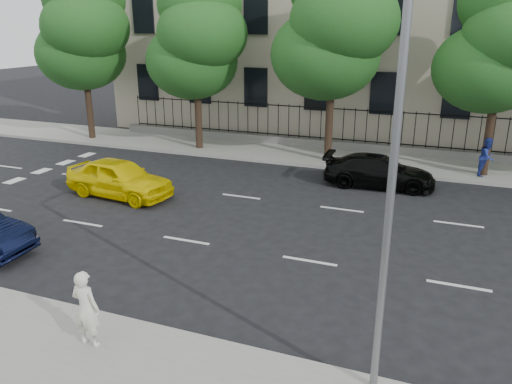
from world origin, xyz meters
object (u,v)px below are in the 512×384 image
street_light (401,110)px  woman_near (86,309)px  black_sedan (379,171)px  yellow_taxi (119,178)px

street_light → woman_near: (-5.69, -1.36, -4.16)m
woman_near → black_sedan: bearing=-106.3°
street_light → yellow_taxi: 13.79m
street_light → black_sedan: 12.95m
black_sedan → street_light: bearing=-174.8°
yellow_taxi → black_sedan: yellow_taxi is taller
black_sedan → woman_near: 13.99m
street_light → black_sedan: bearing=97.8°
black_sedan → woman_near: woman_near is taller
street_light → woman_near: bearing=-166.6°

